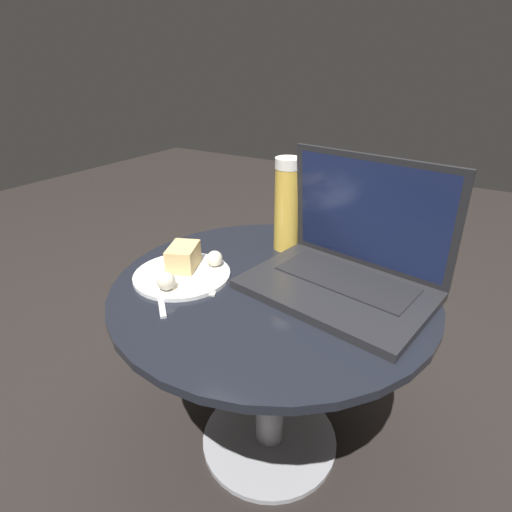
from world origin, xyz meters
The scene contains 7 objects.
ground_plane centered at (0.00, 0.00, 0.00)m, with size 6.00×6.00×0.00m, color black.
table centered at (0.00, 0.00, 0.37)m, with size 0.70×0.70×0.50m.
napkin centered at (-0.17, -0.09, 0.50)m, with size 0.20×0.17×0.00m.
laptop centered at (0.14, 0.07, 0.55)m, with size 0.41×0.32×0.27m.
beer_glass centered at (-0.06, 0.18, 0.62)m, with size 0.07×0.07×0.23m.
snack_plate centered at (-0.19, -0.07, 0.52)m, with size 0.22×0.22×0.06m.
fork centered at (-0.19, -0.15, 0.50)m, with size 0.15×0.14×0.00m.
Camera 1 is at (0.37, -0.67, 0.94)m, focal length 28.00 mm.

